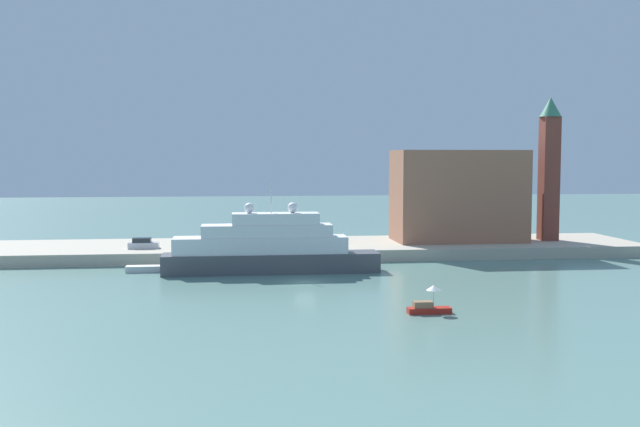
% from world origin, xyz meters
% --- Properties ---
extents(ground, '(400.00, 400.00, 0.00)m').
position_xyz_m(ground, '(0.00, 0.00, 0.00)').
color(ground, slate).
extents(quay_dock, '(110.00, 19.59, 1.75)m').
position_xyz_m(quay_dock, '(0.00, 25.80, 0.87)').
color(quay_dock, '#B7AD99').
rests_on(quay_dock, ground).
extents(large_yacht, '(28.43, 4.70, 11.81)m').
position_xyz_m(large_yacht, '(-4.11, 8.27, 3.16)').
color(large_yacht, '#4C4C51').
rests_on(large_yacht, ground).
extents(small_motorboat, '(4.25, 1.45, 2.78)m').
position_xyz_m(small_motorboat, '(10.27, -19.00, 0.86)').
color(small_motorboat, '#B22319').
rests_on(small_motorboat, ground).
extents(work_barge, '(4.76, 1.75, 0.82)m').
position_xyz_m(work_barge, '(-20.40, 10.72, 0.41)').
color(work_barge, silver).
rests_on(work_barge, ground).
extents(harbor_building, '(20.46, 10.36, 14.57)m').
position_xyz_m(harbor_building, '(27.33, 26.58, 9.03)').
color(harbor_building, '#9E664C').
rests_on(harbor_building, quay_dock).
extents(bell_tower, '(3.47, 3.47, 23.05)m').
position_xyz_m(bell_tower, '(42.10, 25.64, 14.12)').
color(bell_tower, brown).
rests_on(bell_tower, quay_dock).
extents(parked_car, '(4.40, 1.86, 1.57)m').
position_xyz_m(parked_car, '(-21.91, 22.28, 2.42)').
color(parked_car, silver).
rests_on(parked_car, quay_dock).
extents(person_figure, '(0.36, 0.36, 1.62)m').
position_xyz_m(person_figure, '(-16.16, 18.35, 2.49)').
color(person_figure, maroon).
rests_on(person_figure, quay_dock).
extents(mooring_bollard, '(0.50, 0.50, 0.89)m').
position_xyz_m(mooring_bollard, '(2.67, 17.14, 2.19)').
color(mooring_bollard, black).
rests_on(mooring_bollard, quay_dock).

